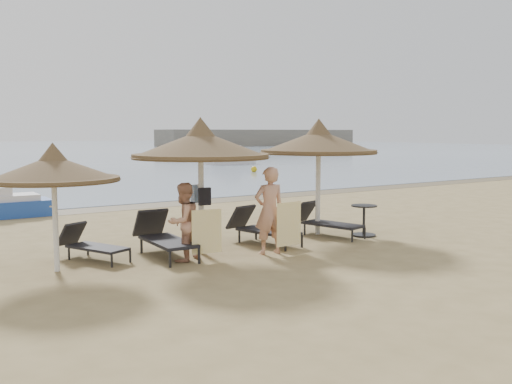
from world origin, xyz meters
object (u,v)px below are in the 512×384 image
Objects in this scene: palapa_left at (53,169)px; lounger_near_right at (260,227)px; lounger_far_right at (324,221)px; person_right at (269,204)px; palapa_center at (201,145)px; palapa_right at (319,142)px; pedal_boat at (14,205)px; lounger_far_left at (90,244)px; person_left at (183,216)px; side_table at (364,221)px; lounger_near_left at (163,236)px.

palapa_left is 5.04m from lounger_near_right.
lounger_far_right is 0.90× the size of person_right.
palapa_right is (3.64, 0.40, 0.02)m from palapa_center.
lounger_near_right is 0.98× the size of pedal_boat.
palapa_center is at bearing -42.97° from lounger_far_left.
person_left reaches higher than lounger_far_left.
palapa_left is 0.83× the size of palapa_center.
lounger_near_right is at bearing -31.64° from lounger_far_left.
side_table is (4.47, -0.44, -2.00)m from palapa_center.
palapa_left is 1.24× the size of lounger_far_right.
lounger_far_left is at bearing 159.83° from lounger_far_right.
palapa_center is at bearing -19.06° from lounger_near_left.
person_right is at bearing -34.92° from palapa_center.
palapa_left reaches higher than lounger_near_left.
person_left is at bearing -78.82° from pedal_boat.
palapa_center is 3.12m from lounger_far_left.
palapa_right reaches higher than person_right.
palapa_left is 0.82× the size of palapa_right.
person_right is at bearing -171.71° from lounger_far_right.
palapa_center is at bearing -25.38° from person_right.
person_right is (-2.43, -1.01, 0.72)m from lounger_far_right.
lounger_far_left is 0.87× the size of lounger_far_right.
side_table is at bearing -26.42° from lounger_near_right.
lounger_far_left is 2.08m from person_left.
palapa_right is at bearing 78.84° from lounger_far_right.
pedal_boat is (0.77, 7.97, -1.61)m from palapa_left.
lounger_far_right reaches higher than lounger_far_left.
lounger_near_left is 1.03× the size of pedal_boat.
lounger_far_right is 1.06× the size of person_left.
palapa_right is 4.85m from lounger_near_left.
lounger_near_left is at bearing 165.63° from lounger_near_right.
palapa_center is at bearing 168.27° from lounger_far_right.
palapa_left is 1.32× the size of person_left.
palapa_left is at bearing -177.69° from palapa_right.
palapa_center is (3.07, -0.13, 0.41)m from palapa_left.
palapa_right reaches higher than palapa_left.
lounger_near_right is 0.92× the size of person_right.
lounger_far_right is (4.44, -0.15, -0.04)m from lounger_near_left.
palapa_center is 1.50× the size of lounger_far_right.
person_left is (2.43, -0.56, -1.02)m from palapa_left.
lounger_far_left is 6.81m from side_table.
lounger_near_right is at bearing 7.79° from palapa_center.
person_right is (-0.50, -1.08, 0.72)m from lounger_near_right.
palapa_left is 1.22× the size of lounger_near_right.
palapa_left is at bearing 175.70° from side_table.
lounger_far_left is (0.84, 0.64, -1.63)m from palapa_left.
lounger_far_left is 3.98m from lounger_near_right.
palapa_right is 2.78m from lounger_near_right.
lounger_far_right is at bearing -14.96° from lounger_near_right.
lounger_far_right is at bearing 0.25° from palapa_left.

